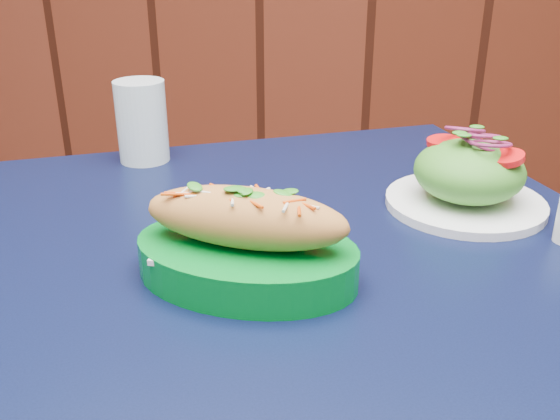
# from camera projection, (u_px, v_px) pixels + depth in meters

# --- Properties ---
(cafe_table) EXTENTS (1.05, 1.05, 0.75)m
(cafe_table) POSITION_uv_depth(u_px,v_px,m) (298.00, 299.00, 0.80)
(cafe_table) COLOR black
(cafe_table) RESTS_ON ground
(banh_mi_basket) EXTENTS (0.26, 0.19, 0.11)m
(banh_mi_basket) POSITION_uv_depth(u_px,v_px,m) (246.00, 242.00, 0.65)
(banh_mi_basket) COLOR #007320
(banh_mi_basket) RESTS_ON cafe_table
(salad_plate) EXTENTS (0.21, 0.21, 0.11)m
(salad_plate) POSITION_uv_depth(u_px,v_px,m) (468.00, 177.00, 0.83)
(salad_plate) COLOR white
(salad_plate) RESTS_ON cafe_table
(water_glass) EXTENTS (0.08, 0.08, 0.13)m
(water_glass) POSITION_uv_depth(u_px,v_px,m) (142.00, 121.00, 0.99)
(water_glass) COLOR silver
(water_glass) RESTS_ON cafe_table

